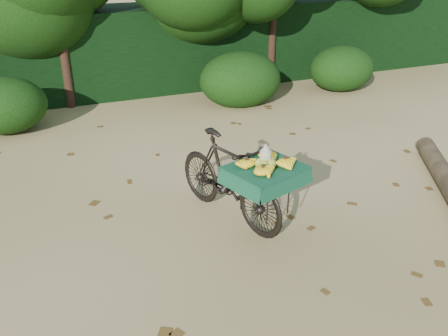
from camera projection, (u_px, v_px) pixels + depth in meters
name	position (u px, v px, depth m)	size (l,w,h in m)	color
ground	(274.00, 214.00, 5.85)	(80.00, 80.00, 0.00)	tan
vendor_bicycle	(230.00, 178.00, 5.54)	(1.14, 1.91, 1.07)	black
hedge_backdrop	(144.00, 48.00, 10.72)	(26.00, 1.80, 1.80)	black
tree_row	(117.00, 2.00, 9.36)	(14.50, 2.00, 4.00)	black
bush_clumps	(195.00, 87.00, 9.42)	(8.80, 1.70, 0.90)	black
leaf_litter	(251.00, 191.00, 6.39)	(7.00, 7.30, 0.01)	#523815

